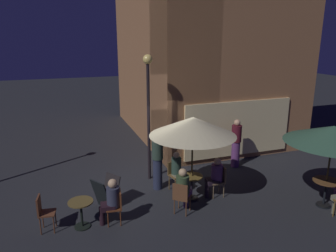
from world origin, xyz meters
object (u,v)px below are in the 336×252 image
object	(u,v)px
cafe_chair_4	(181,196)
patron_seated_4	(183,187)
patron_seated_5	(111,199)
patron_standing_7	(158,161)
cafe_table_1	(192,183)
cafe_chair_6	(43,210)
patron_standing_6	(236,143)
cafe_table_0	(326,188)
patron_seated_3	(177,170)
patron_seated_2	(215,175)
cafe_chair_3	(175,173)
menu_sandwich_board	(106,192)
patio_umbrella_0	(333,135)
patio_umbrella_1	(193,126)
street_lamp_near_corner	(148,98)
cafe_table_2	(81,210)
cafe_chair_2	(220,178)
cafe_chair_5	(117,204)

from	to	relation	value
cafe_chair_4	patron_seated_4	bearing A→B (deg)	-0.00
patron_seated_5	patron_standing_7	world-z (taller)	patron_standing_7
cafe_table_1	cafe_chair_4	world-z (taller)	cafe_chair_4
cafe_chair_6	patron_standing_6	distance (m)	6.86
cafe_table_0	patron_standing_7	bearing A→B (deg)	147.38
cafe_chair_4	patron_seated_3	bearing A→B (deg)	24.62
patron_seated_2	patron_seated_5	distance (m)	3.18
cafe_table_0	patron_seated_4	size ratio (longest dim) A/B	0.61
cafe_chair_3	patron_standing_7	size ratio (longest dim) A/B	0.49
menu_sandwich_board	cafe_table_0	size ratio (longest dim) A/B	1.11
patron_seated_2	patron_seated_3	bearing A→B (deg)	-32.92
cafe_chair_4	patron_standing_7	xyz separation A→B (m)	(-0.12, 1.66, 0.38)
patio_umbrella_0	cafe_chair_3	size ratio (longest dim) A/B	2.82
patio_umbrella_1	patron_seated_5	distance (m)	2.90
cafe_table_1	patron_seated_4	world-z (taller)	patron_seated_4
menu_sandwich_board	patron_seated_5	world-z (taller)	patron_seated_5
street_lamp_near_corner	cafe_table_0	bearing A→B (deg)	-39.65
cafe_table_2	cafe_chair_6	xyz separation A→B (m)	(-0.87, 0.13, 0.09)
street_lamp_near_corner	cafe_chair_2	distance (m)	3.30
cafe_chair_6	patron_seated_3	world-z (taller)	patron_seated_3
patron_seated_4	patron_standing_6	size ratio (longest dim) A/B	0.72
cafe_table_0	cafe_chair_3	world-z (taller)	cafe_chair_3
patio_umbrella_1	cafe_chair_6	size ratio (longest dim) A/B	2.67
cafe_chair_2	cafe_table_0	bearing A→B (deg)	151.76
cafe_chair_5	cafe_chair_3	bearing A→B (deg)	-140.18
street_lamp_near_corner	patron_seated_5	bearing A→B (deg)	-126.07
patio_umbrella_1	cafe_chair_3	distance (m)	1.85
patron_seated_4	patron_seated_5	xyz separation A→B (m)	(-1.92, 0.06, -0.02)
patio_umbrella_0	cafe_chair_5	bearing A→B (deg)	169.10
street_lamp_near_corner	cafe_chair_2	world-z (taller)	street_lamp_near_corner
patron_seated_4	patron_seated_5	distance (m)	1.93
cafe_chair_6	patron_seated_4	xyz separation A→B (m)	(3.53, -0.28, 0.16)
cafe_chair_3	patron_seated_2	xyz separation A→B (m)	(0.96, -0.82, 0.13)
patio_umbrella_0	cafe_chair_6	distance (m)	7.66
patron_seated_3	menu_sandwich_board	bearing A→B (deg)	-100.27
cafe_table_2	patron_seated_5	size ratio (longest dim) A/B	0.58
patron_seated_3	patron_seated_4	world-z (taller)	patron_seated_4
cafe_chair_5	patron_seated_4	size ratio (longest dim) A/B	0.70
cafe_table_0	patron_standing_6	size ratio (longest dim) A/B	0.44
cafe_chair_5	cafe_chair_6	xyz separation A→B (m)	(-1.75, 0.25, 0.03)
cafe_chair_5	patron_standing_6	bearing A→B (deg)	-147.01
patron_standing_6	patron_seated_3	bearing A→B (deg)	-110.04
cafe_chair_2	patron_seated_2	xyz separation A→B (m)	(-0.15, 0.01, 0.13)
cafe_table_0	patron_seated_2	size ratio (longest dim) A/B	0.65
patio_umbrella_0	patron_seated_3	world-z (taller)	patio_umbrella_0
cafe_chair_5	patio_umbrella_1	bearing A→B (deg)	-159.63
street_lamp_near_corner	patron_standing_7	world-z (taller)	street_lamp_near_corner
cafe_chair_3	patron_seated_5	bearing A→B (deg)	-76.42
cafe_table_0	patio_umbrella_0	distance (m)	1.54
patron_standing_6	patron_standing_7	xyz separation A→B (m)	(-3.23, -0.77, 0.03)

